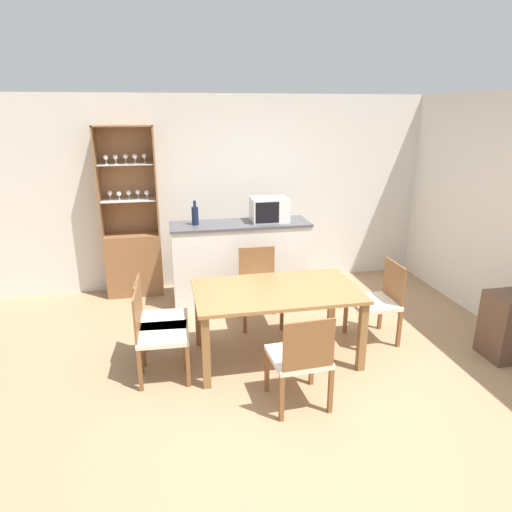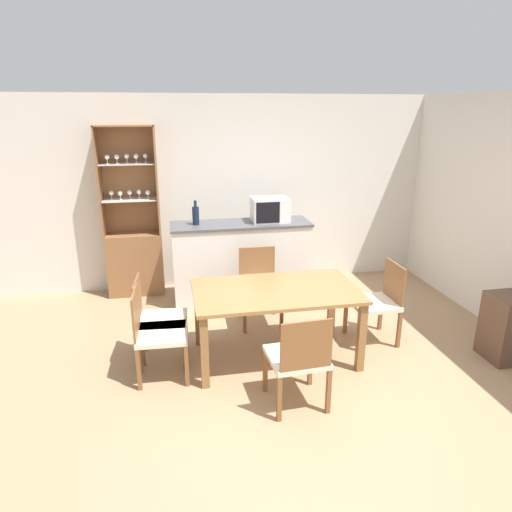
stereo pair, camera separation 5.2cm
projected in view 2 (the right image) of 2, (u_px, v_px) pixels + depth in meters
The scene contains 12 objects.
ground_plane at pixel (289, 381), 4.15m from camera, with size 18.00×18.00×0.00m, color #A37F5B.
wall_back at pixel (242, 192), 6.22m from camera, with size 6.80×0.06×2.55m.
kitchen_counter at pixel (241, 262), 5.79m from camera, with size 1.73×0.53×1.02m.
display_cabinet at pixel (134, 248), 5.98m from camera, with size 0.71×0.34×2.18m.
dining_table at pixel (276, 298), 4.38m from camera, with size 1.57×0.92×0.72m.
dining_chair_side_right_far at pixel (377, 302), 4.77m from camera, with size 0.46×0.46×0.85m.
dining_chair_side_left_near at pixel (157, 333), 4.11m from camera, with size 0.47×0.47×0.85m.
dining_chair_side_left_far at pixel (157, 319), 4.37m from camera, with size 0.49×0.49×0.85m.
dining_chair_head_far at pixel (259, 286), 5.19m from camera, with size 0.47×0.47×0.85m.
dining_chair_head_near at pixel (298, 358), 3.69m from camera, with size 0.48×0.48×0.85m.
microwave at pixel (270, 210), 5.67m from camera, with size 0.46×0.34×0.30m.
wine_bottle at pixel (196, 215), 5.52m from camera, with size 0.08×0.08×0.30m.
Camera 2 is at (-0.98, -3.48, 2.37)m, focal length 32.00 mm.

